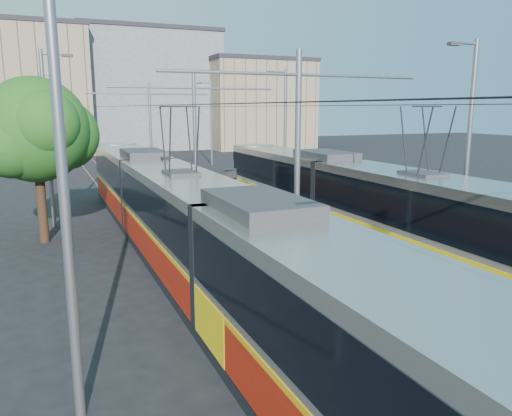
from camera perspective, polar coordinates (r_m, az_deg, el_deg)
name	(u,v)px	position (r m, az deg, el deg)	size (l,w,h in m)	color
ground	(480,383)	(11.59, 24.21, -17.75)	(160.00, 160.00, 0.00)	black
platform	(213,214)	(25.45, -4.89, -0.70)	(4.00, 50.00, 0.30)	gray
tactile_strip_left	(186,213)	(25.02, -8.05, -0.62)	(0.70, 50.00, 0.01)	gray
tactile_strip_right	(240,209)	(25.90, -1.85, -0.10)	(0.70, 50.00, 0.01)	gray
rails	(213,217)	(25.48, -4.89, -1.00)	(8.71, 70.00, 0.03)	gray
tram_left	(182,221)	(17.00, -8.41, -1.49)	(2.43, 32.36, 5.50)	black
tram_right	(420,218)	(17.42, 18.24, -1.12)	(2.43, 30.40, 5.50)	black
catenary	(232,129)	(22.23, -2.74, 8.96)	(9.20, 70.00, 7.00)	slate
street_lamps	(190,131)	(28.75, -7.58, 8.73)	(15.18, 38.22, 8.00)	slate
shelter	(231,190)	(25.09, -2.88, 2.13)	(0.91, 1.13, 2.16)	black
tree	(43,131)	(22.00, -23.18, 8.04)	(4.60, 4.26, 6.69)	#382314
building_left	(16,90)	(66.72, -25.71, 12.04)	(16.32, 12.24, 15.02)	gray
building_centre	(146,90)	(72.02, -12.49, 12.98)	(18.36, 14.28, 15.62)	gray
building_right	(256,104)	(70.37, 0.05, 11.82)	(14.28, 10.20, 12.00)	gray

